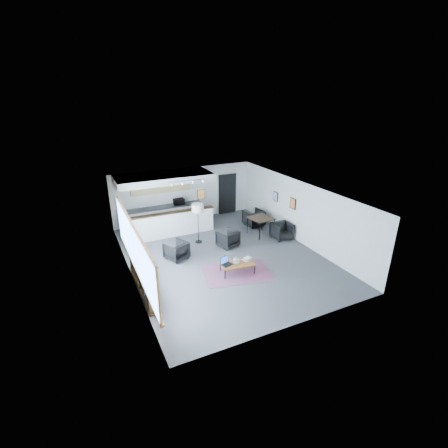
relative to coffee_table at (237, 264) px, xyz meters
name	(u,v)px	position (x,y,z in m)	size (l,w,h in m)	color
room	(223,225)	(0.09, 1.36, 0.94)	(7.02, 9.02, 2.62)	#49494C
window	(134,249)	(-3.37, 0.46, 1.10)	(0.10, 5.95, 1.66)	#8CBFFF
console	(144,282)	(-3.21, 0.31, -0.03)	(0.35, 3.00, 0.80)	black
kitchenette	(165,200)	(-1.11, 5.07, 1.02)	(4.20, 1.96, 2.60)	white
doorway	(227,193)	(2.39, 5.78, 0.72)	(1.10, 0.12, 2.15)	black
track_light	(187,182)	(-0.50, 3.56, 2.17)	(1.60, 0.07, 0.15)	silver
wall_art_lower	(293,203)	(3.56, 1.76, 1.19)	(0.03, 0.38, 0.48)	black
wall_art_upper	(276,196)	(3.56, 3.06, 1.14)	(0.03, 0.34, 0.44)	black
kilim_rug	(237,273)	(0.00, 0.00, -0.35)	(2.61, 2.05, 0.01)	#693652
coffee_table	(237,264)	(0.00, 0.00, 0.00)	(1.26, 0.79, 0.39)	brown
laptop	(226,262)	(-0.41, 0.11, 0.11)	(0.45, 0.41, 0.26)	black
ceramic_pot	(236,261)	(-0.06, -0.02, 0.15)	(0.24, 0.24, 0.24)	gray
book_stack	(247,259)	(0.43, 0.07, 0.07)	(0.36, 0.32, 0.09)	silver
coaster	(242,266)	(0.05, -0.23, 0.03)	(0.10, 0.10, 0.01)	#E5590C
armchair_left	(176,250)	(-1.61, 1.93, 0.03)	(0.75, 0.70, 0.77)	black
armchair_right	(228,238)	(0.63, 2.08, 0.03)	(0.75, 0.70, 0.77)	black
floor_lamp	(198,209)	(-0.30, 2.98, 1.13)	(0.55, 0.55, 1.71)	black
dining_table	(261,219)	(2.51, 2.56, 0.37)	(1.08, 1.08, 0.80)	black
dining_chair_near	(282,231)	(3.09, 1.76, -0.02)	(0.66, 0.62, 0.68)	black
dining_chair_far	(254,218)	(2.76, 3.61, 0.00)	(0.70, 0.66, 0.72)	black
microwave	(179,201)	(-0.31, 5.51, 0.74)	(0.50, 0.28, 0.34)	black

